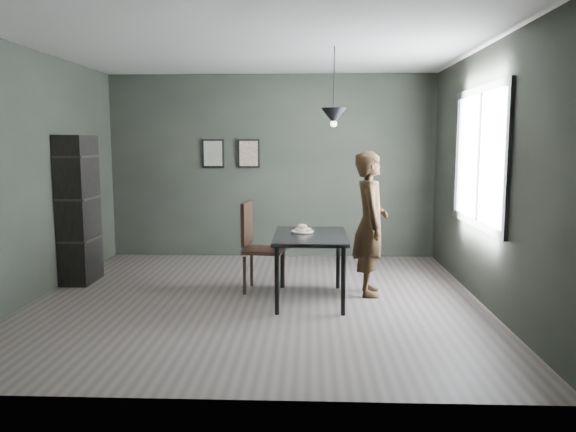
{
  "coord_description": "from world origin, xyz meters",
  "views": [
    {
      "loc": [
        0.6,
        -6.15,
        1.76
      ],
      "look_at": [
        0.35,
        0.05,
        0.95
      ],
      "focal_mm": 35.0,
      "sensor_mm": 36.0,
      "label": 1
    }
  ],
  "objects_px": {
    "cafe_table": "(310,241)",
    "woman": "(370,224)",
    "white_plate": "(302,232)",
    "shelf_unit": "(79,210)",
    "pendant_lamp": "(334,116)",
    "wood_chair": "(256,241)"
  },
  "relations": [
    {
      "from": "wood_chair",
      "to": "pendant_lamp",
      "type": "distance_m",
      "value": 1.72
    },
    {
      "from": "cafe_table",
      "to": "white_plate",
      "type": "distance_m",
      "value": 0.18
    },
    {
      "from": "white_plate",
      "to": "shelf_unit",
      "type": "bearing_deg",
      "value": 167.85
    },
    {
      "from": "wood_chair",
      "to": "cafe_table",
      "type": "bearing_deg",
      "value": -25.61
    },
    {
      "from": "white_plate",
      "to": "pendant_lamp",
      "type": "xyz_separation_m",
      "value": [
        0.34,
        -0.04,
        1.29
      ]
    },
    {
      "from": "woman",
      "to": "pendant_lamp",
      "type": "height_order",
      "value": "pendant_lamp"
    },
    {
      "from": "wood_chair",
      "to": "shelf_unit",
      "type": "distance_m",
      "value": 2.33
    },
    {
      "from": "cafe_table",
      "to": "wood_chair",
      "type": "height_order",
      "value": "wood_chair"
    },
    {
      "from": "woman",
      "to": "white_plate",
      "type": "bearing_deg",
      "value": 102.73
    },
    {
      "from": "cafe_table",
      "to": "pendant_lamp",
      "type": "height_order",
      "value": "pendant_lamp"
    },
    {
      "from": "white_plate",
      "to": "wood_chair",
      "type": "bearing_deg",
      "value": 154.4
    },
    {
      "from": "woman",
      "to": "shelf_unit",
      "type": "xyz_separation_m",
      "value": [
        -3.61,
        0.45,
        0.09
      ]
    },
    {
      "from": "white_plate",
      "to": "cafe_table",
      "type": "bearing_deg",
      "value": -56.79
    },
    {
      "from": "white_plate",
      "to": "shelf_unit",
      "type": "relative_size",
      "value": 0.12
    },
    {
      "from": "white_plate",
      "to": "pendant_lamp",
      "type": "bearing_deg",
      "value": -6.06
    },
    {
      "from": "cafe_table",
      "to": "woman",
      "type": "xyz_separation_m",
      "value": [
        0.69,
        0.3,
        0.16
      ]
    },
    {
      "from": "woman",
      "to": "pendant_lamp",
      "type": "relative_size",
      "value": 1.93
    },
    {
      "from": "woman",
      "to": "wood_chair",
      "type": "height_order",
      "value": "woman"
    },
    {
      "from": "white_plate",
      "to": "wood_chair",
      "type": "distance_m",
      "value": 0.63
    },
    {
      "from": "cafe_table",
      "to": "woman",
      "type": "distance_m",
      "value": 0.77
    },
    {
      "from": "white_plate",
      "to": "pendant_lamp",
      "type": "distance_m",
      "value": 1.34
    },
    {
      "from": "woman",
      "to": "pendant_lamp",
      "type": "distance_m",
      "value": 1.31
    }
  ]
}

